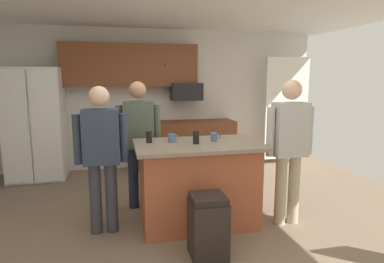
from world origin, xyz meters
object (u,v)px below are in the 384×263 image
kitchen_island (198,183)px  mug_blue_stoneware (172,138)px  refrigerator (36,124)px  trash_bin (208,226)px  mug_ceramic_white (214,137)px  glass_stout_tall (149,137)px  microwave_over_range (186,92)px  person_host_foreground (101,151)px  person_guest_left (289,143)px  person_guest_right (139,136)px  tumbler_amber (196,138)px

kitchen_island → mug_blue_stoneware: (-0.28, 0.12, 0.53)m
refrigerator → trash_bin: 3.77m
mug_ceramic_white → refrigerator: bearing=137.6°
trash_bin → mug_ceramic_white: bearing=69.9°
refrigerator → glass_stout_tall: 2.73m
microwave_over_range → kitchen_island: size_ratio=0.39×
mug_ceramic_white → microwave_over_range: bearing=86.1°
glass_stout_tall → person_host_foreground: bearing=-164.7°
refrigerator → person_host_foreground: 2.57m
person_guest_left → glass_stout_tall: person_guest_left is taller
person_guest_right → glass_stout_tall: (0.09, -0.50, 0.07)m
person_guest_left → person_guest_right: (-1.64, 0.89, -0.01)m
mug_blue_stoneware → glass_stout_tall: bearing=173.0°
kitchen_island → person_host_foreground: person_host_foreground is taller
microwave_over_range → person_guest_left: bearing=-76.4°
trash_bin → mug_blue_stoneware: bearing=103.3°
kitchen_island → mug_ceramic_white: 0.57m
kitchen_island → mug_ceramic_white: bearing=17.1°
kitchen_island → person_host_foreground: 1.15m
person_host_foreground → mug_ceramic_white: person_host_foreground is taller
tumbler_amber → person_host_foreground: bearing=177.9°
person_guest_left → tumbler_amber: bearing=2.1°
mug_blue_stoneware → trash_bin: mug_blue_stoneware is taller
mug_blue_stoneware → person_guest_right: bearing=122.8°
kitchen_island → mug_ceramic_white: mug_ceramic_white is taller
person_guest_right → mug_blue_stoneware: person_guest_right is taller
kitchen_island → person_guest_left: size_ratio=0.85×
microwave_over_range → mug_ceramic_white: (-0.16, -2.35, -0.44)m
glass_stout_tall → mug_ceramic_white: glass_stout_tall is taller
person_guest_left → tumbler_amber: size_ratio=11.87×
glass_stout_tall → trash_bin: 1.23m
microwave_over_range → glass_stout_tall: (-0.91, -2.27, -0.42)m
kitchen_island → glass_stout_tall: size_ratio=11.09×
mug_blue_stoneware → tumbler_amber: 0.29m
mug_blue_stoneware → tumbler_amber: bearing=-30.7°
mug_blue_stoneware → person_host_foreground: bearing=-171.8°
microwave_over_range → glass_stout_tall: bearing=-112.0°
person_guest_left → person_guest_right: bearing=-15.2°
kitchen_island → tumbler_amber: size_ratio=10.13×
refrigerator → microwave_over_range: (2.60, 0.12, 0.51)m
mug_blue_stoneware → glass_stout_tall: 0.26m
refrigerator → person_guest_right: size_ratio=1.13×
refrigerator → mug_ceramic_white: bearing=-42.4°
microwave_over_range → person_guest_left: person_guest_left is taller
person_guest_right → glass_stout_tall: 0.52m
mug_blue_stoneware → mug_ceramic_white: mug_ceramic_white is taller
mug_blue_stoneware → glass_stout_tall: (-0.26, 0.03, 0.02)m
kitchen_island → glass_stout_tall: 0.78m
refrigerator → mug_blue_stoneware: bearing=-48.3°
microwave_over_range → mug_blue_stoneware: microwave_over_range is taller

